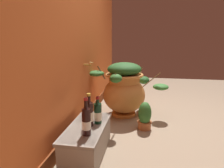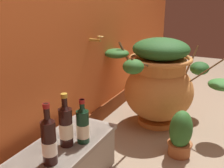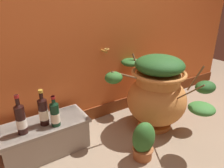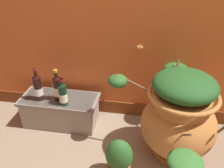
# 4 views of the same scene
# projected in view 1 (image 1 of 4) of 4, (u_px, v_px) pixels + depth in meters

# --- Properties ---
(ground_plane) EXTENTS (7.00, 7.00, 0.00)m
(ground_plane) POSITION_uv_depth(u_px,v_px,m) (168.00, 130.00, 2.54)
(ground_plane) COLOR gray
(back_wall) EXTENTS (4.40, 0.33, 2.60)m
(back_wall) POSITION_uv_depth(u_px,v_px,m) (73.00, 25.00, 2.46)
(back_wall) COLOR #D6662D
(back_wall) RESTS_ON ground_plane
(terracotta_urn) EXTENTS (1.12, 1.16, 0.79)m
(terracotta_urn) POSITION_uv_depth(u_px,v_px,m) (125.00, 89.00, 2.98)
(terracotta_urn) COLOR #CC7F3D
(terracotta_urn) RESTS_ON ground_plane
(stone_ledge) EXTENTS (0.77, 0.35, 0.30)m
(stone_ledge) POSITION_uv_depth(u_px,v_px,m) (87.00, 139.00, 1.98)
(stone_ledge) COLOR #9E9384
(stone_ledge) RESTS_ON ground_plane
(wine_bottle_left) EXTENTS (0.08, 0.08, 0.27)m
(wine_bottle_left) POSITION_uv_depth(u_px,v_px,m) (98.00, 112.00, 2.00)
(wine_bottle_left) COLOR black
(wine_bottle_left) RESTS_ON stone_ledge
(wine_bottle_middle) EXTENTS (0.08, 0.08, 0.32)m
(wine_bottle_middle) POSITION_uv_depth(u_px,v_px,m) (89.00, 113.00, 1.93)
(wine_bottle_middle) COLOR black
(wine_bottle_middle) RESTS_ON stone_ledge
(wine_bottle_right) EXTENTS (0.08, 0.08, 0.34)m
(wine_bottle_right) POSITION_uv_depth(u_px,v_px,m) (86.00, 120.00, 1.75)
(wine_bottle_right) COLOR black
(wine_bottle_right) RESTS_ON stone_ledge
(potted_shrub) EXTENTS (0.21, 0.19, 0.36)m
(potted_shrub) POSITION_uv_depth(u_px,v_px,m) (145.00, 116.00, 2.55)
(potted_shrub) COLOR #B26638
(potted_shrub) RESTS_ON ground_plane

